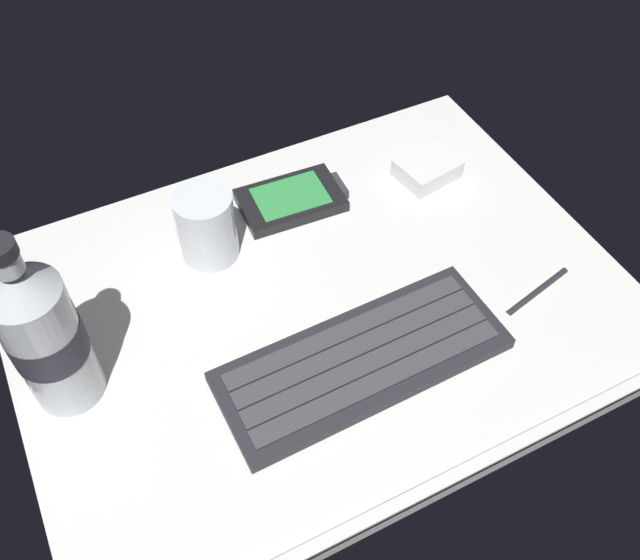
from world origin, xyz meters
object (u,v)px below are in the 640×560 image
juice_cup (207,229)px  charger_block (427,169)px  keyboard (362,359)px  stylus_pen (538,290)px  handheld_device (292,200)px  water_bottle (44,335)px

juice_cup → charger_block: juice_cup is taller
juice_cup → keyboard: bearing=-68.6°
keyboard → stylus_pen: 21.35cm
handheld_device → keyboard: bearing=-98.2°
handheld_device → charger_block: 17.32cm
handheld_device → stylus_pen: (17.96, -24.04, -0.38)cm
juice_cup → water_bottle: bearing=-150.6°
keyboard → juice_cup: size_ratio=3.44×
handheld_device → water_bottle: (-29.92, -13.32, 8.28)cm
juice_cup → charger_block: 28.66cm
stylus_pen → handheld_device: bearing=114.1°
stylus_pen → water_bottle: bearing=154.7°
juice_cup → charger_block: (28.54, -0.10, -2.71)cm
handheld_device → water_bottle: size_ratio=0.63×
charger_block → stylus_pen: bearing=-87.5°
charger_block → stylus_pen: (0.91, -21.02, -0.85)cm
charger_block → stylus_pen: size_ratio=0.74×
handheld_device → water_bottle: 33.79cm
stylus_pen → juice_cup: bearing=131.7°
handheld_device → juice_cup: 12.27cm
juice_cup → charger_block: bearing=-0.2°
handheld_device → stylus_pen: size_ratio=1.38×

